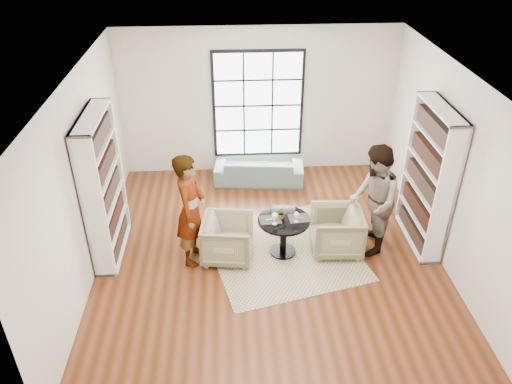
{
  "coord_description": "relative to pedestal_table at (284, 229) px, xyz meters",
  "views": [
    {
      "loc": [
        -0.6,
        -6.43,
        5.15
      ],
      "look_at": [
        -0.19,
        0.4,
        0.98
      ],
      "focal_mm": 35.0,
      "sensor_mm": 36.0,
      "label": 1
    }
  ],
  "objects": [
    {
      "name": "room_shell",
      "position": [
        -0.23,
        0.49,
        0.77
      ],
      "size": [
        6.0,
        6.01,
        6.0
      ],
      "color": "silver",
      "rests_on": "ground"
    },
    {
      "name": "person_left",
      "position": [
        -1.45,
        -0.05,
        0.45
      ],
      "size": [
        0.58,
        0.76,
        1.87
      ],
      "primitive_type": "imported",
      "rotation": [
        0.0,
        0.0,
        1.36
      ],
      "color": "gray",
      "rests_on": "ground"
    },
    {
      "name": "placemat_right",
      "position": [
        0.25,
        0.01,
        0.18
      ],
      "size": [
        0.36,
        0.29,
        0.01
      ],
      "primitive_type": "cube",
      "rotation": [
        0.0,
        0.0,
        0.1
      ],
      "color": "black",
      "rests_on": "pedestal_table"
    },
    {
      "name": "armchair_right",
      "position": [
        0.87,
        0.04,
        -0.11
      ],
      "size": [
        0.86,
        0.83,
        0.75
      ],
      "primitive_type": "imported",
      "rotation": [
        0.0,
        0.0,
        -1.62
      ],
      "color": "tan",
      "rests_on": "ground"
    },
    {
      "name": "rug",
      "position": [
        0.01,
        0.04,
        -0.48
      ],
      "size": [
        2.8,
        2.8,
        0.01
      ],
      "primitive_type": "cube",
      "rotation": [
        0.0,
        0.0,
        0.25
      ],
      "color": "tan",
      "rests_on": "ground"
    },
    {
      "name": "wine_glass_right",
      "position": [
        0.18,
        -0.08,
        0.31
      ],
      "size": [
        0.08,
        0.08,
        0.18
      ],
      "color": "silver",
      "rests_on": "pedestal_table"
    },
    {
      "name": "armchair_left",
      "position": [
        -0.9,
        -0.05,
        -0.13
      ],
      "size": [
        0.88,
        0.86,
        0.72
      ],
      "primitive_type": "imported",
      "rotation": [
        0.0,
        0.0,
        1.45
      ],
      "color": "#C1AC8A",
      "rests_on": "ground"
    },
    {
      "name": "pedestal_table",
      "position": [
        0.0,
        0.0,
        0.0
      ],
      "size": [
        0.83,
        0.83,
        0.67
      ],
      "rotation": [
        0.0,
        0.0,
        0.1
      ],
      "color": "black",
      "rests_on": "ground"
    },
    {
      "name": "wine_glass_left",
      "position": [
        -0.16,
        -0.12,
        0.33
      ],
      "size": [
        0.1,
        0.1,
        0.21
      ],
      "color": "silver",
      "rests_on": "pedestal_table"
    },
    {
      "name": "cutlery_left",
      "position": [
        -0.22,
        -0.0,
        0.19
      ],
      "size": [
        0.16,
        0.23,
        0.01
      ],
      "primitive_type": null,
      "rotation": [
        0.0,
        0.0,
        0.1
      ],
      "color": "silver",
      "rests_on": "placemat_left"
    },
    {
      "name": "placemat_left",
      "position": [
        -0.22,
        -0.0,
        0.18
      ],
      "size": [
        0.36,
        0.29,
        0.01
      ],
      "primitive_type": "cube",
      "rotation": [
        0.0,
        0.0,
        0.1
      ],
      "color": "black",
      "rests_on": "pedestal_table"
    },
    {
      "name": "cutlery_right",
      "position": [
        0.25,
        0.01,
        0.19
      ],
      "size": [
        0.16,
        0.23,
        0.01
      ],
      "primitive_type": null,
      "rotation": [
        0.0,
        0.0,
        0.1
      ],
      "color": "silver",
      "rests_on": "placemat_right"
    },
    {
      "name": "ground",
      "position": [
        -0.23,
        -0.05,
        -0.49
      ],
      "size": [
        6.0,
        6.0,
        0.0
      ],
      "primitive_type": "plane",
      "color": "brown"
    },
    {
      "name": "flower_centerpiece",
      "position": [
        -0.03,
        0.04,
        0.27
      ],
      "size": [
        0.2,
        0.18,
        0.19
      ],
      "primitive_type": "imported",
      "rotation": [
        0.0,
        0.0,
        -0.25
      ],
      "color": "gray",
      "rests_on": "pedestal_table"
    },
    {
      "name": "sofa",
      "position": [
        -0.24,
        2.4,
        -0.23
      ],
      "size": [
        1.85,
        0.87,
        0.52
      ],
      "primitive_type": "imported",
      "rotation": [
        0.0,
        0.0,
        3.05
      ],
      "color": "gray",
      "rests_on": "ground"
    },
    {
      "name": "person_right",
      "position": [
        1.42,
        0.04,
        0.45
      ],
      "size": [
        0.82,
        0.99,
        1.87
      ],
      "primitive_type": "imported",
      "rotation": [
        0.0,
        0.0,
        -1.7
      ],
      "color": "gray",
      "rests_on": "ground"
    }
  ]
}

